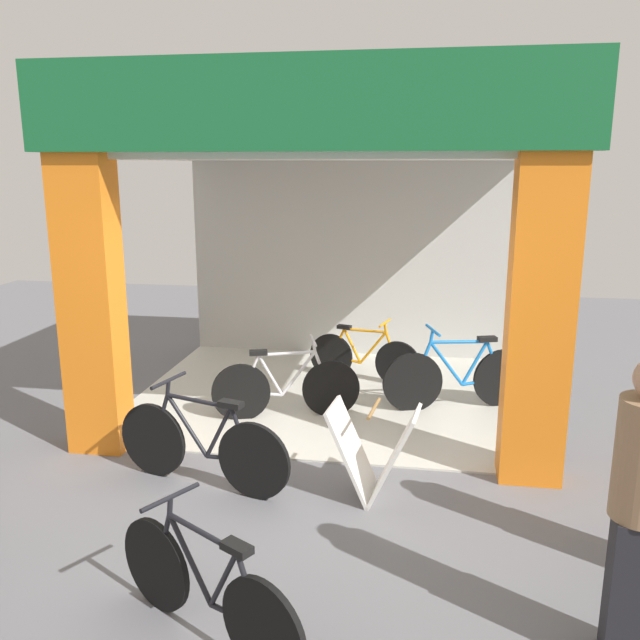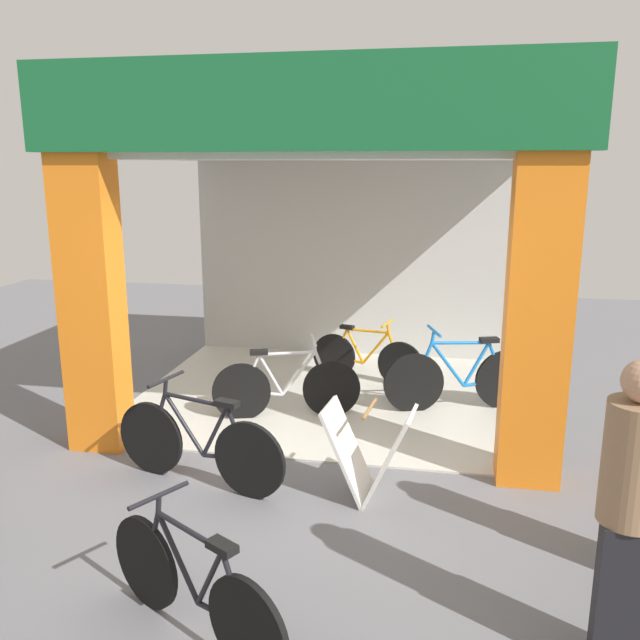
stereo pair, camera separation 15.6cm
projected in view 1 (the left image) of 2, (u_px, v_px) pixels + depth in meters
name	position (u px, v px, depth m)	size (l,w,h in m)	color
ground_plane	(304.00, 462.00, 6.19)	(17.13, 17.13, 0.00)	slate
shop_facade	(331.00, 241.00, 7.41)	(4.77, 3.99, 3.57)	beige
bicycle_inside_0	(363.00, 357.00, 8.38)	(1.44, 0.47, 0.81)	black
bicycle_inside_1	(459.00, 377.00, 7.43)	(1.67, 0.60, 0.95)	black
bicycle_inside_2	(286.00, 387.00, 7.17)	(1.56, 0.55, 0.89)	black
bicycle_parked_0	(206.00, 589.00, 3.80)	(1.34, 0.80, 0.84)	black
bicycle_parked_1	(202.00, 446.00, 5.65)	(1.65, 0.55, 0.93)	black
sandwich_board_sign	(373.00, 453.00, 5.44)	(0.78, 0.54, 0.81)	silver
pedestrian_0	(640.00, 512.00, 3.52)	(0.37, 0.37, 1.77)	black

